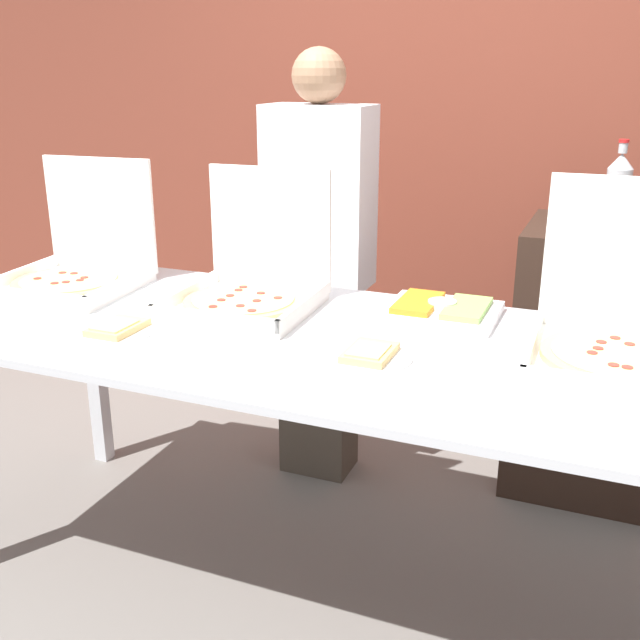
# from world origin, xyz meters

# --- Properties ---
(ground_plane) EXTENTS (16.00, 16.00, 0.00)m
(ground_plane) POSITION_xyz_m (0.00, 0.00, 0.00)
(ground_plane) COLOR slate
(brick_wall_behind) EXTENTS (10.00, 0.06, 2.80)m
(brick_wall_behind) POSITION_xyz_m (0.00, 1.70, 1.40)
(brick_wall_behind) COLOR brown
(brick_wall_behind) RESTS_ON ground_plane
(buffet_table) EXTENTS (2.49, 0.98, 0.88)m
(buffet_table) POSITION_xyz_m (0.00, 0.00, 0.79)
(buffet_table) COLOR silver
(buffet_table) RESTS_ON ground_plane
(pizza_box_near_right) EXTENTS (0.45, 0.47, 0.43)m
(pizza_box_near_right) POSITION_xyz_m (-0.32, 0.18, 0.96)
(pizza_box_near_right) COLOR white
(pizza_box_near_right) RESTS_ON buffet_table
(pizza_box_far_right) EXTENTS (0.47, 0.49, 0.44)m
(pizza_box_far_right) POSITION_xyz_m (-0.99, 0.16, 0.96)
(pizza_box_far_right) COLOR white
(pizza_box_far_right) RESTS_ON buffet_table
(pizza_box_far_left) EXTENTS (0.48, 0.49, 0.46)m
(pizza_box_far_left) POSITION_xyz_m (0.81, 0.13, 0.96)
(pizza_box_far_left) COLOR white
(pizza_box_far_left) RESTS_ON buffet_table
(paper_plate_front_left) EXTENTS (0.22, 0.22, 0.03)m
(paper_plate_front_left) POSITION_xyz_m (-0.56, -0.20, 0.89)
(paper_plate_front_left) COLOR white
(paper_plate_front_left) RESTS_ON buffet_table
(paper_plate_front_right) EXTENTS (0.23, 0.23, 0.03)m
(paper_plate_front_right) POSITION_xyz_m (0.19, -0.11, 0.89)
(paper_plate_front_right) COLOR white
(paper_plate_front_right) RESTS_ON buffet_table
(veggie_tray) EXTENTS (0.34, 0.30, 0.05)m
(veggie_tray) POSITION_xyz_m (0.29, 0.31, 0.90)
(veggie_tray) COLOR white
(veggie_tray) RESTS_ON buffet_table
(sideboard_podium) EXTENTS (0.59, 0.58, 1.06)m
(sideboard_podium) POSITION_xyz_m (0.74, 1.06, 0.53)
(sideboard_podium) COLOR black
(sideboard_podium) RESTS_ON ground_plane
(soda_bottle) EXTENTS (0.09, 0.09, 0.32)m
(soda_bottle) POSITION_xyz_m (0.75, 1.06, 1.20)
(soda_bottle) COLOR #B7BCC1
(soda_bottle) RESTS_ON sideboard_podium
(person_guest_plaid) EXTENTS (0.40, 0.22, 1.69)m
(person_guest_plaid) POSITION_xyz_m (-0.30, 0.73, 0.88)
(person_guest_plaid) COLOR #473D33
(person_guest_plaid) RESTS_ON ground_plane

